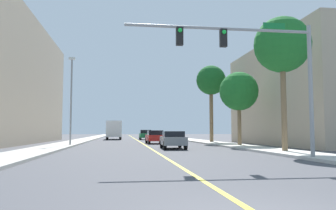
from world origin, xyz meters
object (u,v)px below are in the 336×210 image
at_px(car_gray, 173,139).
at_px(car_red, 155,137).
at_px(street_lamp, 71,96).
at_px(palm_far, 211,81).
at_px(palm_mid, 239,92).
at_px(palm_near, 282,46).
at_px(traffic_signal_mast, 257,58).
at_px(car_green, 146,135).
at_px(delivery_truck, 114,130).

relative_size(car_gray, car_red, 1.00).
xyz_separation_m(street_lamp, palm_far, (14.82, 6.33, 2.61)).
xyz_separation_m(palm_mid, palm_far, (-0.11, 8.93, 2.28)).
height_order(street_lamp, palm_near, palm_near).
xyz_separation_m(traffic_signal_mast, palm_mid, (4.03, 13.66, 0.04)).
relative_size(traffic_signal_mast, palm_mid, 1.39).
relative_size(palm_far, car_green, 2.10).
relative_size(car_green, car_red, 0.99).
relative_size(traffic_signal_mast, delivery_truck, 1.13).
height_order(palm_mid, palm_far, palm_far).
xyz_separation_m(traffic_signal_mast, delivery_truck, (-7.61, 40.47, -3.25)).
bearing_deg(palm_mid, delivery_truck, 113.47).
xyz_separation_m(palm_near, palm_far, (0.21, 17.86, 0.40)).
distance_m(car_red, delivery_truck, 19.87).
xyz_separation_m(palm_near, car_gray, (-6.10, 5.96, -6.04)).
height_order(traffic_signal_mast, car_gray, traffic_signal_mast).
height_order(car_gray, delivery_truck, delivery_truck).
bearing_deg(car_gray, traffic_signal_mast, -75.28).
height_order(traffic_signal_mast, car_green, traffic_signal_mast).
distance_m(traffic_signal_mast, delivery_truck, 41.31).
xyz_separation_m(street_lamp, delivery_truck, (3.29, 24.21, -2.97)).
bearing_deg(car_green, car_gray, -89.71).
distance_m(palm_mid, delivery_truck, 29.41).
bearing_deg(palm_near, car_gray, 135.68).
height_order(palm_far, car_red, palm_far).
bearing_deg(palm_near, traffic_signal_mast, -128.07).
bearing_deg(car_green, palm_near, -79.45).
height_order(palm_far, delivery_truck, palm_far).
relative_size(street_lamp, palm_far, 0.90).
distance_m(palm_mid, car_red, 10.97).
height_order(car_gray, car_red, car_red).
relative_size(street_lamp, car_gray, 1.88).
relative_size(palm_near, car_red, 2.00).
height_order(palm_mid, car_red, palm_mid).
bearing_deg(car_green, car_red, -90.66).
distance_m(palm_near, car_green, 34.53).
distance_m(traffic_signal_mast, street_lamp, 19.59).
xyz_separation_m(palm_far, car_gray, (-6.31, -11.91, -6.44)).
xyz_separation_m(car_green, car_red, (-0.16, -16.93, -0.04)).
distance_m(palm_far, car_green, 18.03).
distance_m(street_lamp, car_red, 10.28).
relative_size(traffic_signal_mast, palm_far, 1.02).
height_order(traffic_signal_mast, palm_far, palm_far).
xyz_separation_m(car_red, delivery_truck, (-4.86, 19.24, 0.85)).
bearing_deg(palm_far, palm_mid, -89.27).
height_order(palm_near, palm_far, palm_far).
relative_size(palm_mid, palm_far, 0.74).
xyz_separation_m(car_gray, delivery_truck, (-5.22, 29.79, 0.87)).
bearing_deg(palm_near, car_red, 111.38).
bearing_deg(palm_near, car_green, 100.67).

